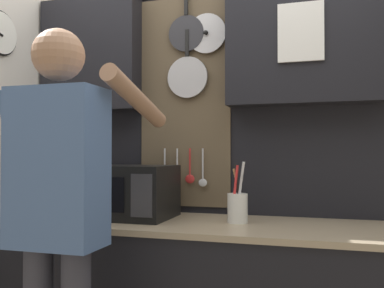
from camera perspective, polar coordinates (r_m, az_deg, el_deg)
name	(u,v)px	position (r m, az deg, el deg)	size (l,w,h in m)	color
back_wall_unit	(203,115)	(2.57, 1.50, 3.85)	(2.66, 0.22, 2.38)	black
microwave	(125,191)	(2.44, -8.90, -6.26)	(0.53, 0.40, 0.29)	black
knife_block	(62,196)	(2.65, -16.92, -6.71)	(0.12, 0.16, 0.27)	brown
utensil_crock	(238,206)	(2.25, 6.10, -8.23)	(0.10, 0.11, 0.32)	white
person	(59,199)	(1.87, -17.30, -7.06)	(0.54, 0.68, 1.78)	#383842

